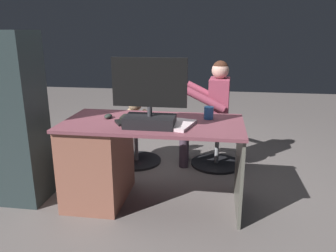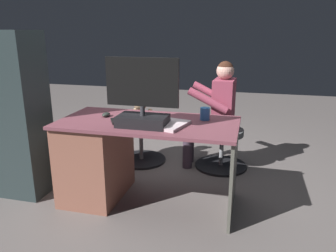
# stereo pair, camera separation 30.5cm
# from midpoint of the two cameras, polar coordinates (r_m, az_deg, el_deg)

# --- Properties ---
(ground_plane) EXTENTS (10.00, 10.00, 0.00)m
(ground_plane) POSITION_cam_midpoint_polar(r_m,az_deg,el_deg) (3.27, 1.70, -9.36)
(ground_plane) COLOR #645D5B
(desk) EXTENTS (1.43, 0.70, 0.71)m
(desk) POSITION_cam_midpoint_polar(r_m,az_deg,el_deg) (2.85, -7.54, -5.12)
(desk) COLOR brown
(desk) RESTS_ON ground_plane
(monitor) EXTENTS (0.55, 0.23, 0.51)m
(monitor) POSITION_cam_midpoint_polar(r_m,az_deg,el_deg) (2.46, -0.91, 3.73)
(monitor) COLOR black
(monitor) RESTS_ON desk
(keyboard) EXTENTS (0.42, 0.14, 0.02)m
(keyboard) POSITION_cam_midpoint_polar(r_m,az_deg,el_deg) (2.72, -1.19, 1.50)
(keyboard) COLOR black
(keyboard) RESTS_ON desk
(computer_mouse) EXTENTS (0.06, 0.10, 0.04)m
(computer_mouse) POSITION_cam_midpoint_polar(r_m,az_deg,el_deg) (2.79, -7.60, 1.94)
(computer_mouse) COLOR #272E29
(computer_mouse) RESTS_ON desk
(cup) EXTENTS (0.08, 0.08, 0.10)m
(cup) POSITION_cam_midpoint_polar(r_m,az_deg,el_deg) (2.70, 9.63, 2.04)
(cup) COLOR #3372BF
(cup) RESTS_ON desk
(tv_remote) EXTENTS (0.11, 0.15, 0.02)m
(tv_remote) POSITION_cam_midpoint_polar(r_m,az_deg,el_deg) (2.61, -5.98, 0.78)
(tv_remote) COLOR black
(tv_remote) RESTS_ON desk
(notebook_binder) EXTENTS (0.29, 0.35, 0.02)m
(notebook_binder) POSITION_cam_midpoint_polar(r_m,az_deg,el_deg) (2.50, 3.82, 0.18)
(notebook_binder) COLOR silver
(notebook_binder) RESTS_ON desk
(office_chair_teddy) EXTENTS (0.54, 0.54, 0.42)m
(office_chair_teddy) POSITION_cam_midpoint_polar(r_m,az_deg,el_deg) (3.65, -2.28, -2.52)
(office_chair_teddy) COLOR black
(office_chair_teddy) RESTS_ON ground_plane
(teddy_bear) EXTENTS (0.22, 0.22, 0.32)m
(teddy_bear) POSITION_cam_midpoint_polar(r_m,az_deg,el_deg) (3.57, -2.29, 2.48)
(teddy_bear) COLOR tan
(teddy_bear) RESTS_ON office_chair_teddy
(visitor_chair) EXTENTS (0.55, 0.55, 0.42)m
(visitor_chair) POSITION_cam_midpoint_polar(r_m,az_deg,el_deg) (3.56, 11.69, -3.35)
(visitor_chair) COLOR black
(visitor_chair) RESTS_ON ground_plane
(person) EXTENTS (0.52, 0.49, 1.12)m
(person) POSITION_cam_midpoint_polar(r_m,az_deg,el_deg) (3.44, 10.75, 3.07)
(person) COLOR #91394E
(person) RESTS_ON ground_plane
(equipment_rack) EXTENTS (0.44, 0.36, 1.42)m
(equipment_rack) POSITION_cam_midpoint_polar(r_m,az_deg,el_deg) (3.04, -21.97, 1.62)
(equipment_rack) COLOR #273334
(equipment_rack) RESTS_ON ground_plane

